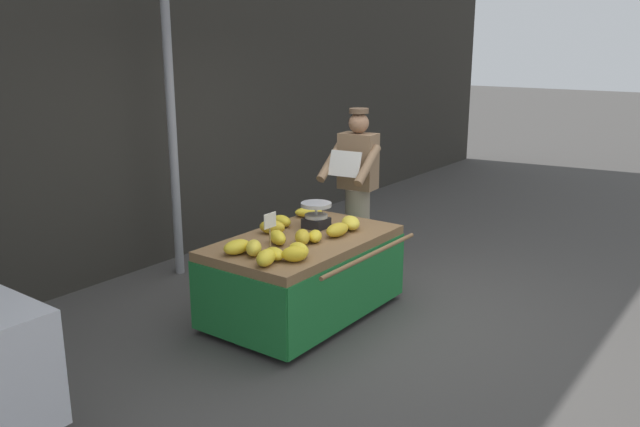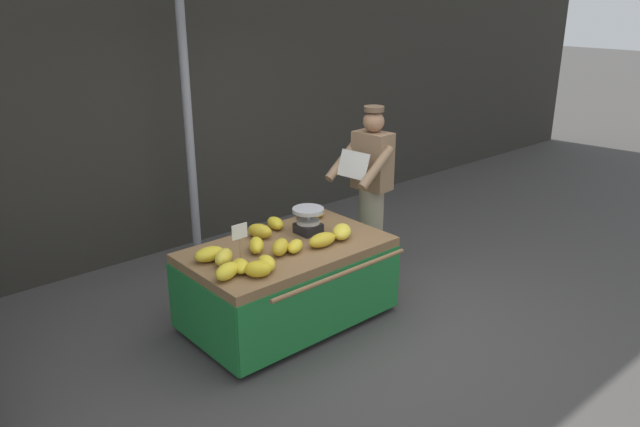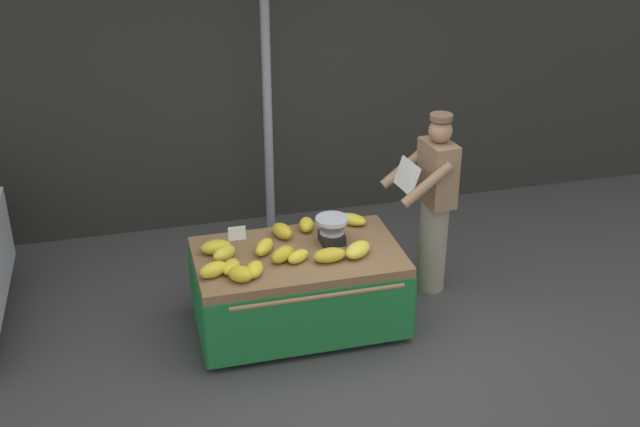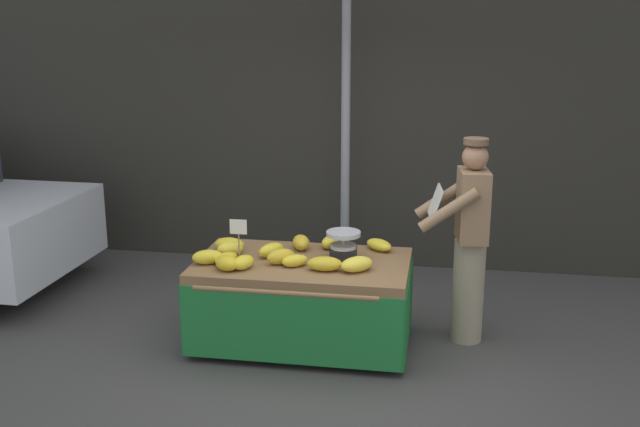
# 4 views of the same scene
# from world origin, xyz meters

# --- Properties ---
(ground_plane) EXTENTS (60.00, 60.00, 0.00)m
(ground_plane) POSITION_xyz_m (0.00, 0.00, 0.00)
(ground_plane) COLOR #423F3D
(back_wall) EXTENTS (16.00, 0.24, 4.01)m
(back_wall) POSITION_xyz_m (0.00, 2.79, 2.00)
(back_wall) COLOR #2D2B26
(back_wall) RESTS_ON ground
(street_pole) EXTENTS (0.09, 0.09, 3.22)m
(street_pole) POSITION_xyz_m (-0.28, 2.25, 1.61)
(street_pole) COLOR gray
(street_pole) RESTS_ON ground
(banana_cart) EXTENTS (1.75, 1.23, 0.72)m
(banana_cart) POSITION_xyz_m (-0.39, 0.50, 0.53)
(banana_cart) COLOR olive
(banana_cart) RESTS_ON ground
(weighing_scale) EXTENTS (0.28, 0.28, 0.23)m
(weighing_scale) POSITION_xyz_m (-0.07, 0.61, 0.84)
(weighing_scale) COLOR black
(weighing_scale) RESTS_ON banana_cart
(price_sign) EXTENTS (0.14, 0.01, 0.34)m
(price_sign) POSITION_xyz_m (-0.90, 0.44, 0.97)
(price_sign) COLOR #997A51
(price_sign) RESTS_ON banana_cart
(banana_bunch_0) EXTENTS (0.26, 0.17, 0.11)m
(banana_bunch_0) POSITION_xyz_m (-1.05, 0.67, 0.78)
(banana_bunch_0) COLOR yellow
(banana_bunch_0) RESTS_ON banana_cart
(banana_bunch_1) EXTENTS (0.24, 0.21, 0.10)m
(banana_bunch_1) POSITION_xyz_m (-0.42, 0.36, 0.77)
(banana_bunch_1) COLOR yellow
(banana_bunch_1) RESTS_ON banana_cart
(banana_bunch_2) EXTENTS (0.26, 0.25, 0.12)m
(banana_bunch_2) POSITION_xyz_m (-0.92, 0.18, 0.78)
(banana_bunch_2) COLOR gold
(banana_bunch_2) RESTS_ON banana_cart
(banana_bunch_3) EXTENTS (0.17, 0.24, 0.10)m
(banana_bunch_3) POSITION_xyz_m (-0.22, 0.89, 0.78)
(banana_bunch_3) COLOR yellow
(banana_bunch_3) RESTS_ON banana_cart
(banana_bunch_4) EXTENTS (0.26, 0.25, 0.13)m
(banana_bunch_4) POSITION_xyz_m (-0.54, 0.40, 0.79)
(banana_bunch_4) COLOR gold
(banana_bunch_4) RESTS_ON banana_cart
(banana_bunch_5) EXTENTS (0.21, 0.27, 0.12)m
(banana_bunch_5) POSITION_xyz_m (-0.46, 0.80, 0.79)
(banana_bunch_5) COLOR gold
(banana_bunch_5) RESTS_ON banana_cart
(banana_bunch_6) EXTENTS (0.22, 0.26, 0.09)m
(banana_bunch_6) POSITION_xyz_m (-0.98, 0.34, 0.77)
(banana_bunch_6) COLOR yellow
(banana_bunch_6) RESTS_ON banana_cart
(banana_bunch_7) EXTENTS (0.24, 0.28, 0.12)m
(banana_bunch_7) POSITION_xyz_m (-0.66, 0.57, 0.78)
(banana_bunch_7) COLOR yellow
(banana_bunch_7) RESTS_ON banana_cart
(banana_bunch_8) EXTENTS (0.28, 0.22, 0.12)m
(banana_bunch_8) POSITION_xyz_m (-1.12, 0.30, 0.78)
(banana_bunch_8) COLOR yellow
(banana_bunch_8) RESTS_ON banana_cart
(banana_bunch_9) EXTENTS (0.21, 0.25, 0.11)m
(banana_bunch_9) POSITION_xyz_m (-0.81, 0.23, 0.78)
(banana_bunch_9) COLOR yellow
(banana_bunch_9) RESTS_ON banana_cart
(banana_bunch_10) EXTENTS (0.26, 0.24, 0.12)m
(banana_bunch_10) POSITION_xyz_m (-1.00, 0.53, 0.79)
(banana_bunch_10) COLOR yellow
(banana_bunch_10) RESTS_ON banana_cart
(banana_bunch_11) EXTENTS (0.31, 0.30, 0.12)m
(banana_bunch_11) POSITION_xyz_m (0.08, 0.32, 0.78)
(banana_bunch_11) COLOR yellow
(banana_bunch_11) RESTS_ON banana_cart
(banana_bunch_12) EXTENTS (0.28, 0.17, 0.11)m
(banana_bunch_12) POSITION_xyz_m (-0.17, 0.30, 0.78)
(banana_bunch_12) COLOR gold
(banana_bunch_12) RESTS_ON banana_cart
(banana_bunch_13) EXTENTS (0.30, 0.29, 0.09)m
(banana_bunch_13) POSITION_xyz_m (0.20, 0.90, 0.77)
(banana_bunch_13) COLOR yellow
(banana_bunch_13) RESTS_ON banana_cart
(vendor_person) EXTENTS (0.61, 0.56, 1.71)m
(vendor_person) POSITION_xyz_m (0.94, 0.82, 0.87)
(vendor_person) COLOR gray
(vendor_person) RESTS_ON ground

